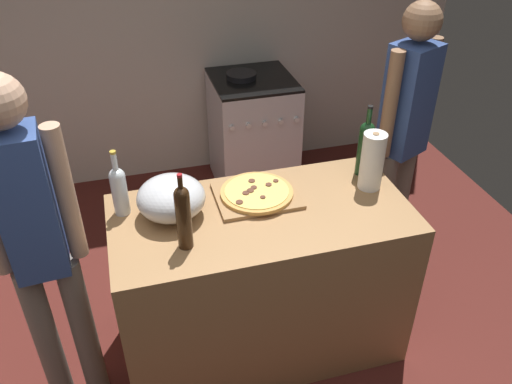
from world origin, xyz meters
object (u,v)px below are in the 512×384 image
at_px(person_in_stripes, 38,242).
at_px(wine_bottle_clear, 183,215).
at_px(pizza, 257,192).
at_px(person_in_red, 404,128).
at_px(wine_bottle_dark, 365,146).
at_px(wine_bottle_amber, 119,188).
at_px(paper_towel_roll, 372,161).
at_px(mixing_bowl, 171,198).
at_px(stove, 253,132).

bearing_deg(person_in_stripes, wine_bottle_clear, -6.69).
relative_size(pizza, person_in_red, 0.21).
xyz_separation_m(pizza, wine_bottle_dark, (0.59, 0.07, 0.13)).
bearing_deg(wine_bottle_dark, wine_bottle_amber, -179.14).
relative_size(wine_bottle_dark, person_in_stripes, 0.22).
bearing_deg(pizza, person_in_red, 17.96).
height_order(pizza, person_in_stripes, person_in_stripes).
bearing_deg(person_in_stripes, wine_bottle_dark, 9.76).
bearing_deg(paper_towel_roll, mixing_bowl, 178.37).
distance_m(wine_bottle_amber, stove, 1.85).
bearing_deg(paper_towel_roll, person_in_red, 43.98).
relative_size(paper_towel_roll, stove, 0.33).
relative_size(paper_towel_roll, person_in_red, 0.18).
height_order(mixing_bowl, stove, mixing_bowl).
bearing_deg(wine_bottle_clear, stove, 66.04).
height_order(person_in_stripes, person_in_red, person_in_stripes).
bearing_deg(person_in_red, mixing_bowl, -166.04).
bearing_deg(person_in_stripes, person_in_red, 14.76).
bearing_deg(paper_towel_roll, wine_bottle_clear, -167.61).
height_order(paper_towel_roll, person_in_stripes, person_in_stripes).
xyz_separation_m(mixing_bowl, person_in_red, (1.37, 0.34, -0.00)).
bearing_deg(stove, person_in_stripes, -129.18).
relative_size(paper_towel_roll, wine_bottle_amber, 0.91).
height_order(paper_towel_roll, wine_bottle_dark, wine_bottle_dark).
bearing_deg(wine_bottle_amber, mixing_bowl, -20.31).
distance_m(mixing_bowl, wine_bottle_clear, 0.25).
distance_m(wine_bottle_amber, person_in_stripes, 0.43).
bearing_deg(person_in_red, paper_towel_roll, -136.02).
height_order(wine_bottle_dark, person_in_stripes, person_in_stripes).
relative_size(pizza, wine_bottle_clear, 0.97).
relative_size(mixing_bowl, person_in_red, 0.19).
bearing_deg(stove, pizza, -104.56).
bearing_deg(person_in_stripes, pizza, 11.57).
bearing_deg(pizza, person_in_stripes, -168.43).
relative_size(paper_towel_roll, wine_bottle_dark, 0.79).
height_order(mixing_bowl, wine_bottle_amber, wine_bottle_amber).
bearing_deg(wine_bottle_dark, stove, 98.47).
bearing_deg(stove, wine_bottle_dark, -81.53).
distance_m(wine_bottle_amber, person_in_red, 1.61).
distance_m(paper_towel_roll, stove, 1.66).
xyz_separation_m(wine_bottle_dark, wine_bottle_clear, (-0.99, -0.34, 0.00)).
relative_size(mixing_bowl, paper_towel_roll, 1.05).
height_order(stove, person_in_stripes, person_in_stripes).
xyz_separation_m(paper_towel_roll, wine_bottle_dark, (0.02, 0.13, 0.01)).
bearing_deg(wine_bottle_amber, stove, 54.36).
xyz_separation_m(pizza, wine_bottle_amber, (-0.64, 0.05, 0.10)).
xyz_separation_m(wine_bottle_amber, person_in_stripes, (-0.35, -0.25, -0.04)).
bearing_deg(wine_bottle_clear, paper_towel_roll, 12.39).
xyz_separation_m(wine_bottle_amber, stove, (1.02, 1.43, -0.58)).
distance_m(wine_bottle_dark, person_in_stripes, 1.60).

